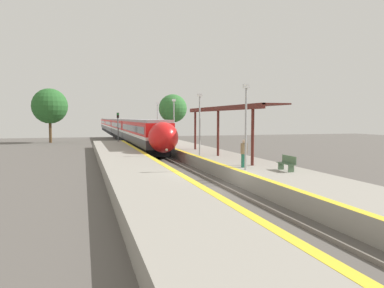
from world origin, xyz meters
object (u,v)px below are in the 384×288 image
(lamppost_near, at_px, (246,121))
(lamppost_mid, at_px, (200,120))
(train, at_px, (119,127))
(lamppost_farthest, at_px, (158,119))
(railway_signal, at_px, (118,127))
(person_waiting, at_px, (244,153))
(lamppost_far, at_px, (174,119))
(platform_bench, at_px, (287,163))

(lamppost_near, distance_m, lamppost_mid, 9.12)
(train, xyz_separation_m, lamppost_farthest, (2.30, -29.77, 1.65))
(railway_signal, relative_size, lamppost_farthest, 0.92)
(railway_signal, bearing_deg, person_waiting, -79.44)
(person_waiting, relative_size, lamppost_mid, 0.34)
(train, distance_m, lamppost_farthest, 29.91)
(person_waiting, xyz_separation_m, lamppost_mid, (-0.36, 8.08, 2.01))
(train, bearing_deg, lamppost_mid, -87.26)
(train, relative_size, lamppost_farthest, 18.21)
(lamppost_mid, distance_m, lamppost_far, 9.12)
(platform_bench, bearing_deg, person_waiting, 130.74)
(lamppost_farthest, bearing_deg, platform_bench, -85.64)
(person_waiting, xyz_separation_m, lamppost_far, (-0.36, 17.20, 2.01))
(train, relative_size, railway_signal, 19.79)
(train, height_order, platform_bench, train)
(person_waiting, bearing_deg, lamppost_farthest, 90.79)
(lamppost_far, height_order, lamppost_farthest, same)
(lamppost_near, xyz_separation_m, lamppost_farthest, (0.00, 27.36, 0.00))
(person_waiting, distance_m, lamppost_far, 17.32)
(person_waiting, height_order, lamppost_mid, lamppost_mid)
(lamppost_farthest, bearing_deg, lamppost_mid, -90.00)
(platform_bench, height_order, lamppost_mid, lamppost_mid)
(railway_signal, distance_m, lamppost_near, 29.58)
(train, relative_size, lamppost_far, 18.21)
(lamppost_far, bearing_deg, lamppost_farthest, 90.00)
(person_waiting, relative_size, lamppost_near, 0.34)
(lamppost_near, distance_m, lamppost_far, 18.24)
(railway_signal, bearing_deg, lamppost_mid, -76.32)
(person_waiting, height_order, lamppost_near, lamppost_near)
(lamppost_mid, height_order, lamppost_farthest, same)
(lamppost_near, bearing_deg, lamppost_mid, 90.00)
(lamppost_mid, bearing_deg, train, 92.74)
(lamppost_mid, relative_size, lamppost_far, 1.00)
(lamppost_far, bearing_deg, lamppost_near, -90.00)
(platform_bench, xyz_separation_m, railway_signal, (-7.05, 30.22, 1.46))
(lamppost_far, xyz_separation_m, lamppost_farthest, (0.00, 9.12, 0.00))
(person_waiting, bearing_deg, lamppost_near, -109.16)
(railway_signal, relative_size, lamppost_mid, 0.92)
(platform_bench, xyz_separation_m, lamppost_far, (-2.17, 19.29, 2.45))
(lamppost_farthest, bearing_deg, train, 94.41)
(train, bearing_deg, platform_bench, -85.61)
(platform_bench, relative_size, railway_signal, 0.33)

